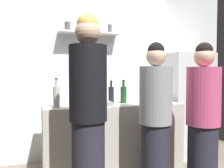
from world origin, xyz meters
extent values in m
cube|color=white|center=(0.00, 1.25, 1.30)|extent=(4.80, 0.10, 2.60)
cube|color=silver|center=(0.04, 1.09, 1.86)|extent=(0.89, 0.22, 0.02)
cylinder|color=#4C4C51|center=(-0.27, 1.09, 1.94)|extent=(0.09, 0.09, 0.13)
cylinder|color=#4C4C51|center=(-0.06, 1.09, 1.93)|extent=(0.07, 0.07, 0.12)
cylinder|color=olive|center=(0.15, 1.09, 1.93)|extent=(0.06, 0.06, 0.10)
cylinder|color=#4C4C51|center=(0.36, 1.09, 1.94)|extent=(0.07, 0.07, 0.13)
cube|color=silver|center=(1.52, 0.85, 0.79)|extent=(0.66, 0.61, 1.58)
cylinder|color=#99999E|center=(1.71, 0.53, 0.87)|extent=(0.02, 0.02, 0.45)
cube|color=#B7B2A8|center=(0.21, 0.54, 0.45)|extent=(1.72, 0.62, 0.89)
cube|color=gray|center=(-0.02, 0.41, 0.92)|extent=(0.34, 0.24, 0.05)
cylinder|color=#B2B2B7|center=(0.80, 0.54, 0.94)|extent=(0.11, 0.11, 0.10)
cylinder|color=silver|center=(0.82, 0.57, 1.01)|extent=(0.01, 0.01, 0.17)
cylinder|color=silver|center=(0.79, 0.54, 1.01)|extent=(0.01, 0.03, 0.16)
cylinder|color=silver|center=(0.80, 0.51, 1.01)|extent=(0.05, 0.01, 0.17)
cylinder|color=silver|center=(0.80, 0.52, 1.01)|extent=(0.03, 0.02, 0.18)
cylinder|color=silver|center=(0.79, 0.54, 1.01)|extent=(0.01, 0.02, 0.17)
cylinder|color=silver|center=(0.80, 0.56, 1.01)|extent=(0.03, 0.01, 0.18)
cylinder|color=silver|center=(0.79, 0.55, 1.00)|extent=(0.02, 0.03, 0.16)
cylinder|color=silver|center=(0.81, 0.52, 1.02)|extent=(0.01, 0.01, 0.18)
cylinder|color=#19471E|center=(0.38, 0.55, 1.00)|extent=(0.08, 0.08, 0.21)
cylinder|color=#19471E|center=(0.38, 0.55, 1.14)|extent=(0.03, 0.03, 0.07)
cylinder|color=black|center=(0.38, 0.55, 1.19)|extent=(0.04, 0.04, 0.02)
cylinder|color=black|center=(0.20, 0.54, 1.00)|extent=(0.07, 0.07, 0.21)
cylinder|color=black|center=(0.20, 0.54, 1.15)|extent=(0.03, 0.03, 0.08)
cylinder|color=gold|center=(0.20, 0.54, 1.19)|extent=(0.03, 0.03, 0.02)
cylinder|color=#B2BFB2|center=(-0.49, 0.38, 1.01)|extent=(0.08, 0.08, 0.24)
cylinder|color=#B2BFB2|center=(-0.49, 0.38, 1.17)|extent=(0.03, 0.03, 0.08)
cylinder|color=#333333|center=(-0.49, 0.38, 1.22)|extent=(0.03, 0.03, 0.02)
cylinder|color=silver|center=(-0.02, 0.76, 0.98)|extent=(0.08, 0.08, 0.17)
cylinder|color=silver|center=(-0.02, 0.76, 1.08)|extent=(0.04, 0.04, 0.02)
cylinder|color=#268C3F|center=(-0.02, 0.76, 1.10)|extent=(0.05, 0.05, 0.02)
cylinder|color=#262633|center=(0.92, -0.32, 0.38)|extent=(0.30, 0.30, 0.75)
cylinder|color=#D14C7F|center=(0.92, -0.32, 1.05)|extent=(0.34, 0.34, 0.59)
sphere|color=#D8AD8C|center=(0.92, -0.32, 1.45)|extent=(0.20, 0.20, 0.20)
sphere|color=black|center=(0.92, -0.32, 1.51)|extent=(0.17, 0.17, 0.17)
cylinder|color=#262633|center=(-0.26, -0.25, 0.43)|extent=(0.30, 0.30, 0.85)
cylinder|color=black|center=(-0.26, -0.25, 1.19)|extent=(0.34, 0.34, 0.68)
sphere|color=#D8AD8C|center=(-0.26, -0.25, 1.65)|extent=(0.23, 0.23, 0.23)
sphere|color=#D8B759|center=(-0.26, -0.25, 1.72)|extent=(0.20, 0.20, 0.20)
cylinder|color=#262633|center=(0.48, -0.12, 0.38)|extent=(0.30, 0.30, 0.75)
cylinder|color=gray|center=(0.48, -0.12, 1.05)|extent=(0.34, 0.34, 0.60)
sphere|color=#D8AD8C|center=(0.48, -0.12, 1.45)|extent=(0.20, 0.20, 0.20)
sphere|color=black|center=(0.48, -0.12, 1.51)|extent=(0.17, 0.17, 0.17)
camera|label=1|loc=(-0.71, -2.36, 1.28)|focal=38.48mm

